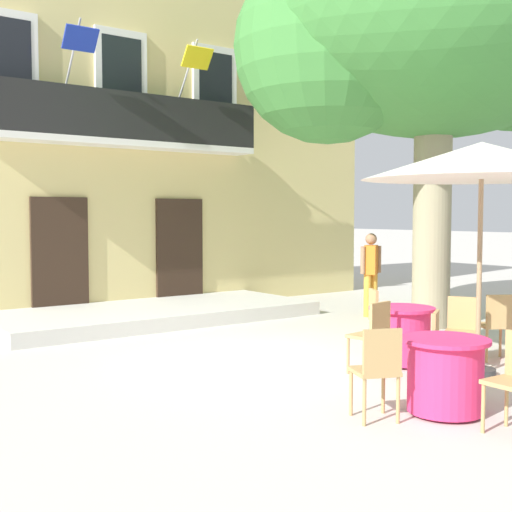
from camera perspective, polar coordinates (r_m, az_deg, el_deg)
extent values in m
plane|color=beige|center=(9.48, 0.17, -8.48)|extent=(120.00, 120.00, 0.00)
cube|color=#DBC67F|center=(15.68, -14.54, 9.94)|extent=(13.00, 4.00, 7.50)
cube|color=#332319|center=(13.24, -16.26, -0.16)|extent=(1.10, 0.08, 2.30)
cube|color=#332319|center=(14.35, -6.49, 0.24)|extent=(1.10, 0.08, 2.30)
cube|color=silver|center=(13.19, -20.31, 15.03)|extent=(1.10, 0.08, 1.90)
cube|color=black|center=(13.16, -20.28, 15.06)|extent=(0.84, 0.04, 1.60)
cube|color=silver|center=(13.97, -11.34, 14.53)|extent=(1.10, 0.08, 1.90)
cube|color=black|center=(13.94, -11.28, 14.55)|extent=(0.84, 0.04, 1.60)
cube|color=silver|center=(15.03, -3.51, 13.80)|extent=(1.10, 0.08, 1.90)
cube|color=black|center=(15.01, -3.45, 13.82)|extent=(0.84, 0.04, 1.60)
cube|color=silver|center=(13.52, -10.74, 9.29)|extent=(5.60, 0.65, 0.12)
cube|color=black|center=(13.32, -10.20, 11.59)|extent=(5.60, 0.06, 0.90)
cylinder|color=#B2B2B7|center=(13.11, -15.38, 15.65)|extent=(0.04, 0.95, 1.33)
cube|color=#192D9E|center=(12.77, -14.63, 17.37)|extent=(0.60, 0.29, 0.38)
cylinder|color=#B2B2B7|center=(14.15, -5.97, 14.85)|extent=(0.04, 0.95, 1.33)
cube|color=yellow|center=(13.83, -4.98, 16.39)|extent=(0.60, 0.29, 0.38)
cylinder|color=#995638|center=(12.74, -20.31, 10.44)|extent=(0.32, 0.32, 0.30)
ellipsoid|color=#38843D|center=(12.79, -20.34, 12.03)|extent=(0.42, 0.42, 0.41)
cylinder|color=#995638|center=(13.11, -15.40, 10.31)|extent=(0.31, 0.31, 0.29)
ellipsoid|color=#4C8E38|center=(13.15, -15.43, 11.63)|extent=(0.40, 0.40, 0.32)
cylinder|color=#47423D|center=(13.56, -10.80, 9.99)|extent=(0.35, 0.35, 0.22)
ellipsoid|color=#2D7533|center=(13.61, -10.82, 11.40)|extent=(0.46, 0.46, 0.45)
cylinder|color=#47423D|center=(14.10, -6.53, 9.85)|extent=(0.31, 0.31, 0.25)
ellipsoid|color=#2D7533|center=(14.15, -6.54, 11.34)|extent=(0.41, 0.41, 0.49)
cylinder|color=#47423D|center=(14.71, -2.60, 9.64)|extent=(0.25, 0.25, 0.27)
ellipsoid|color=#2D7533|center=(14.75, -2.60, 10.96)|extent=(0.32, 0.32, 0.42)
cube|color=silver|center=(12.73, -8.68, -4.84)|extent=(6.00, 2.57, 0.25)
cylinder|color=gray|center=(12.16, 14.66, 2.29)|extent=(0.66, 0.66, 3.46)
ellipsoid|color=#3D7F38|center=(12.58, 14.92, 18.31)|extent=(6.33, 5.70, 3.80)
sphere|color=#3D7F38|center=(11.75, 6.16, 17.09)|extent=(3.17, 3.17, 3.17)
cylinder|color=tan|center=(9.86, 18.16, -6.86)|extent=(0.04, 0.04, 0.45)
cylinder|color=tan|center=(9.99, 19.98, -6.76)|extent=(0.04, 0.04, 0.45)
cylinder|color=tan|center=(9.55, 18.95, -7.21)|extent=(0.04, 0.04, 0.45)
cylinder|color=tan|center=(9.69, 20.81, -7.09)|extent=(0.04, 0.04, 0.45)
cube|color=tan|center=(9.73, 19.51, -5.56)|extent=(0.55, 0.55, 0.04)
cube|color=tan|center=(9.53, 19.98, -4.35)|extent=(0.34, 0.24, 0.42)
cylinder|color=#E52D66|center=(9.12, 12.24, -6.67)|extent=(0.74, 0.74, 0.68)
cylinder|color=#E52D66|center=(9.06, 12.27, -4.37)|extent=(0.86, 0.86, 0.04)
cylinder|color=#2D2823|center=(9.19, 12.21, -8.85)|extent=(0.44, 0.44, 0.03)
cylinder|color=tan|center=(10.06, 11.56, -6.54)|extent=(0.04, 0.04, 0.45)
cylinder|color=tan|center=(9.74, 12.15, -6.88)|extent=(0.04, 0.04, 0.45)
cylinder|color=tan|center=(9.97, 9.68, -6.62)|extent=(0.04, 0.04, 0.45)
cylinder|color=tan|center=(9.64, 10.20, -6.96)|extent=(0.04, 0.04, 0.45)
cube|color=tan|center=(9.81, 10.91, -5.34)|extent=(0.55, 0.55, 0.04)
cube|color=tan|center=(9.73, 9.91, -4.04)|extent=(0.23, 0.35, 0.42)
cylinder|color=tan|center=(8.51, 7.80, -8.36)|extent=(0.04, 0.04, 0.45)
cylinder|color=tan|center=(8.77, 9.18, -8.01)|extent=(0.04, 0.04, 0.45)
cylinder|color=tan|center=(8.31, 9.68, -8.67)|extent=(0.04, 0.04, 0.45)
cylinder|color=tan|center=(8.58, 11.03, -8.29)|extent=(0.04, 0.04, 0.45)
cube|color=tan|center=(8.49, 9.44, -6.71)|extent=(0.45, 0.45, 0.04)
cube|color=tan|center=(8.35, 10.46, -5.30)|extent=(0.38, 0.09, 0.42)
cylinder|color=tan|center=(8.87, 17.95, -8.01)|extent=(0.04, 0.04, 0.45)
cylinder|color=tan|center=(8.90, 15.75, -7.93)|extent=(0.04, 0.04, 0.45)
cylinder|color=tan|center=(9.20, 18.11, -7.59)|extent=(0.04, 0.04, 0.45)
cylinder|color=tan|center=(9.23, 15.99, -7.52)|extent=(0.04, 0.04, 0.45)
cube|color=tan|center=(9.01, 16.98, -6.23)|extent=(0.55, 0.55, 0.04)
cube|color=tan|center=(9.15, 17.11, -4.62)|extent=(0.23, 0.35, 0.42)
cylinder|color=#E52D66|center=(7.00, 15.72, -9.85)|extent=(0.74, 0.74, 0.68)
cylinder|color=#E52D66|center=(6.92, 15.77, -6.87)|extent=(0.86, 0.86, 0.04)
cylinder|color=#2D2823|center=(7.09, 15.67, -12.64)|extent=(0.44, 0.44, 0.03)
cylinder|color=tan|center=(6.80, 8.05, -11.40)|extent=(0.04, 0.04, 0.45)
cylinder|color=tan|center=(6.93, 10.72, -11.15)|extent=(0.04, 0.04, 0.45)
cylinder|color=tan|center=(6.50, 9.16, -12.13)|extent=(0.04, 0.04, 0.45)
cylinder|color=tan|center=(6.63, 11.94, -11.84)|extent=(0.04, 0.04, 0.45)
cube|color=tan|center=(6.65, 9.99, -9.59)|extent=(0.53, 0.53, 0.04)
cube|color=tan|center=(6.44, 10.65, -7.94)|extent=(0.36, 0.19, 0.42)
cylinder|color=tan|center=(6.56, 18.67, -12.13)|extent=(0.04, 0.04, 0.45)
cylinder|color=tan|center=(6.82, 20.44, -11.55)|extent=(0.04, 0.04, 0.45)
cube|color=tan|center=(6.53, 20.84, -10.02)|extent=(0.42, 0.42, 0.04)
cylinder|color=tan|center=(7.91, 17.59, -9.40)|extent=(0.04, 0.04, 0.45)
cylinder|color=tan|center=(7.58, 17.42, -9.96)|extent=(0.04, 0.04, 0.45)
cylinder|color=tan|center=(7.94, 15.11, -9.31)|extent=(0.04, 0.04, 0.45)
cylinder|color=tan|center=(7.61, 14.83, -9.87)|extent=(0.04, 0.04, 0.45)
cube|color=tan|center=(7.71, 16.27, -7.86)|extent=(0.55, 0.55, 0.04)
cube|color=tan|center=(7.68, 14.95, -6.13)|extent=(0.34, 0.24, 0.42)
cylinder|color=#997A56|center=(8.67, 18.39, -1.27)|extent=(0.06, 0.06, 2.55)
cylinder|color=#333333|center=(8.85, 18.23, -9.26)|extent=(0.44, 0.44, 0.08)
cone|color=silver|center=(8.66, 18.56, 7.67)|extent=(2.90, 2.90, 0.45)
cylinder|color=gold|center=(13.14, 9.40, -3.33)|extent=(0.14, 0.14, 0.82)
cylinder|color=gold|center=(13.27, 9.94, -3.27)|extent=(0.14, 0.14, 0.82)
cube|color=orange|center=(13.14, 9.71, -0.31)|extent=(0.40, 0.37, 0.56)
sphere|color=#9E7051|center=(13.12, 9.72, 1.43)|extent=(0.22, 0.22, 0.22)
cylinder|color=#9E7051|center=(12.98, 9.04, -0.35)|extent=(0.09, 0.09, 0.52)
cylinder|color=#9E7051|center=(13.30, 10.36, -0.27)|extent=(0.09, 0.09, 0.52)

